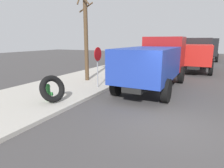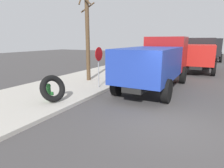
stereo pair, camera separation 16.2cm
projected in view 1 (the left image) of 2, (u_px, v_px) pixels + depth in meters
name	position (u px, v px, depth m)	size (l,w,h in m)	color
ground_plane	(170.00, 125.00, 6.53)	(80.00, 80.00, 0.00)	#423F3F
sidewalk_curb	(32.00, 98.00, 9.30)	(36.00, 5.00, 0.15)	#ADA89E
fire_hydrant	(48.00, 92.00, 8.55)	(0.22, 0.49, 0.77)	#2D8438
loose_tire	(53.00, 89.00, 8.30)	(1.18, 1.18, 0.26)	black
stop_sign	(98.00, 60.00, 10.75)	(0.76, 0.08, 2.26)	gray
dump_truck_blue	(155.00, 61.00, 11.24)	(7.05, 2.91, 3.00)	#1E3899
dump_truck_red	(197.00, 53.00, 17.93)	(7.03, 2.86, 3.00)	red
dump_truck_gray	(207.00, 49.00, 26.97)	(7.05, 2.91, 3.00)	slate
dump_truck_orange	(208.00, 47.00, 34.40)	(7.01, 2.83, 3.00)	orange
bare_tree	(86.00, 37.00, 12.46)	(1.16, 1.14, 5.89)	#4C3823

